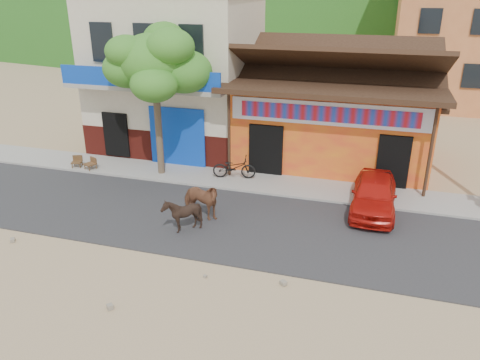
# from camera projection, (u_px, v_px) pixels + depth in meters

# --- Properties ---
(ground) EXTENTS (120.00, 120.00, 0.00)m
(ground) POSITION_uv_depth(u_px,v_px,m) (221.00, 265.00, 13.35)
(ground) COLOR #9E825B
(ground) RESTS_ON ground
(road) EXTENTS (60.00, 5.00, 0.04)m
(road) POSITION_uv_depth(u_px,v_px,m) (245.00, 225.00, 15.55)
(road) COLOR #28282B
(road) RESTS_ON ground
(sidewalk) EXTENTS (60.00, 2.00, 0.12)m
(sidewalk) POSITION_uv_depth(u_px,v_px,m) (269.00, 184.00, 18.63)
(sidewalk) COLOR gray
(sidewalk) RESTS_ON ground
(dance_club) EXTENTS (8.00, 6.00, 3.60)m
(dance_club) POSITION_uv_depth(u_px,v_px,m) (334.00, 120.00, 20.98)
(dance_club) COLOR orange
(dance_club) RESTS_ON ground
(cafe_building) EXTENTS (7.00, 6.00, 7.00)m
(cafe_building) POSITION_uv_depth(u_px,v_px,m) (178.00, 73.00, 22.29)
(cafe_building) COLOR beige
(cafe_building) RESTS_ON ground
(apartment_front) EXTENTS (9.00, 9.00, 12.00)m
(apartment_front) POSITION_uv_depth(u_px,v_px,m) (473.00, 9.00, 29.91)
(apartment_front) COLOR #CC723F
(apartment_front) RESTS_ON ground
(tree) EXTENTS (3.00, 3.00, 6.00)m
(tree) POSITION_uv_depth(u_px,v_px,m) (157.00, 102.00, 18.48)
(tree) COLOR #2D721E
(tree) RESTS_ON sidewalk
(cow_tan) EXTENTS (1.69, 1.08, 1.32)m
(cow_tan) POSITION_uv_depth(u_px,v_px,m) (200.00, 200.00, 15.72)
(cow_tan) COLOR brown
(cow_tan) RESTS_ON road
(cow_dark) EXTENTS (1.07, 0.95, 1.18)m
(cow_dark) POSITION_uv_depth(u_px,v_px,m) (182.00, 215.00, 14.91)
(cow_dark) COLOR black
(cow_dark) RESTS_ON road
(red_car) EXTENTS (1.55, 3.74, 1.27)m
(red_car) POSITION_uv_depth(u_px,v_px,m) (374.00, 194.00, 16.28)
(red_car) COLOR red
(red_car) RESTS_ON road
(scooter) EXTENTS (1.83, 0.95, 0.92)m
(scooter) POSITION_uv_depth(u_px,v_px,m) (234.00, 167.00, 18.92)
(scooter) COLOR black
(scooter) RESTS_ON sidewalk
(cafe_chair_left) EXTENTS (0.56, 0.56, 0.91)m
(cafe_chair_left) POSITION_uv_depth(u_px,v_px,m) (89.00, 159.00, 19.83)
(cafe_chair_left) COLOR #4D2E19
(cafe_chair_left) RESTS_ON sidewalk
(cafe_chair_right) EXTENTS (0.52, 0.52, 0.88)m
(cafe_chair_right) POSITION_uv_depth(u_px,v_px,m) (76.00, 157.00, 20.08)
(cafe_chair_right) COLOR #452817
(cafe_chair_right) RESTS_ON sidewalk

